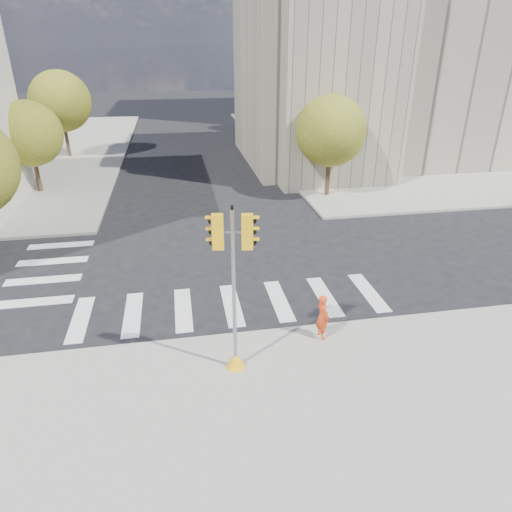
{
  "coord_description": "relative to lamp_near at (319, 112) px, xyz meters",
  "views": [
    {
      "loc": [
        -1.78,
        -16.52,
        8.91
      ],
      "look_at": [
        0.76,
        -2.32,
        2.1
      ],
      "focal_mm": 32.0,
      "sensor_mm": 36.0,
      "label": 1
    }
  ],
  "objects": [
    {
      "name": "ground",
      "position": [
        -8.0,
        -14.0,
        -4.58
      ],
      "size": [
        160.0,
        160.0,
        0.0
      ],
      "primitive_type": "plane",
      "color": "black",
      "rests_on": "ground"
    },
    {
      "name": "sidewalk_far_right",
      "position": [
        12.0,
        12.0,
        -4.5
      ],
      "size": [
        28.0,
        40.0,
        0.15
      ],
      "primitive_type": "cube",
      "color": "gray",
      "rests_on": "ground"
    },
    {
      "name": "civic_building",
      "position": [
        7.59,
        5.12,
        2.68
      ],
      "size": [
        26.0,
        16.0,
        19.39
      ],
      "color": "gray",
      "rests_on": "ground"
    },
    {
      "name": "tree_lw_mid",
      "position": [
        -18.5,
        0.0,
        -0.82
      ],
      "size": [
        4.0,
        4.0,
        5.77
      ],
      "color": "#382616",
      "rests_on": "ground"
    },
    {
      "name": "tree_lw_far",
      "position": [
        -18.5,
        10.0,
        -0.04
      ],
      "size": [
        4.8,
        4.8,
        6.95
      ],
      "color": "#382616",
      "rests_on": "ground"
    },
    {
      "name": "tree_re_near",
      "position": [
        -0.5,
        -4.0,
        -0.53
      ],
      "size": [
        4.2,
        4.2,
        6.16
      ],
      "color": "#382616",
      "rests_on": "ground"
    },
    {
      "name": "tree_re_mid",
      "position": [
        -0.5,
        8.0,
        -0.23
      ],
      "size": [
        4.6,
        4.6,
        6.66
      ],
      "color": "#382616",
      "rests_on": "ground"
    },
    {
      "name": "tree_re_far",
      "position": [
        -0.5,
        20.0,
        -0.71
      ],
      "size": [
        4.0,
        4.0,
        5.88
      ],
      "color": "#382616",
      "rests_on": "ground"
    },
    {
      "name": "lamp_near",
      "position": [
        0.0,
        0.0,
        0.0
      ],
      "size": [
        0.35,
        0.18,
        8.11
      ],
      "color": "black",
      "rests_on": "sidewalk_far_right"
    },
    {
      "name": "lamp_far",
      "position": [
        0.0,
        14.0,
        0.0
      ],
      "size": [
        0.35,
        0.18,
        8.11
      ],
      "color": "black",
      "rests_on": "sidewalk_far_right"
    },
    {
      "name": "traffic_signal",
      "position": [
        -8.46,
        -19.73,
        -2.27
      ],
      "size": [
        1.08,
        0.56,
        5.03
      ],
      "rotation": [
        0.0,
        0.0,
        -0.17
      ],
      "color": "#FDB20D",
      "rests_on": "sidewalk_near"
    },
    {
      "name": "photographer",
      "position": [
        -5.51,
        -18.72,
        -3.66
      ],
      "size": [
        0.48,
        0.63,
        1.55
      ],
      "primitive_type": "imported",
      "rotation": [
        0.0,
        0.0,
        1.79
      ],
      "color": "red",
      "rests_on": "sidewalk_near"
    }
  ]
}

